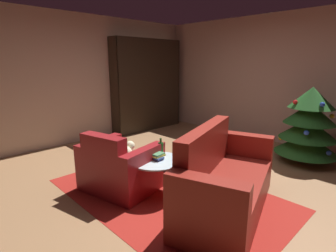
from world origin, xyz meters
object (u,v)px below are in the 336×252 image
book_stack_on_table (156,156)px  bottle_on_table (161,149)px  couch_red (224,183)px  decorated_tree (308,125)px  bookshelf_unit (152,86)px  coffee_table (156,163)px  armchair_red (120,168)px

book_stack_on_table → bottle_on_table: bearing=111.6°
bottle_on_table → couch_red: bearing=8.3°
bottle_on_table → decorated_tree: bearing=66.9°
bookshelf_unit → decorated_tree: bookshelf_unit is taller
coffee_table → decorated_tree: bearing=69.9°
armchair_red → book_stack_on_table: (0.40, 0.29, 0.21)m
bookshelf_unit → couch_red: size_ratio=1.17×
coffee_table → decorated_tree: 2.74m
armchair_red → couch_red: 1.38m
couch_red → decorated_tree: 2.29m
armchair_red → coffee_table: bearing=31.6°
bookshelf_unit → couch_red: 4.07m
couch_red → book_stack_on_table: bearing=-162.4°
armchair_red → decorated_tree: 3.16m
couch_red → bottle_on_table: couch_red is taller
bottle_on_table → decorated_tree: (1.02, 2.40, 0.09)m
couch_red → bottle_on_table: size_ratio=8.03×
coffee_table → book_stack_on_table: 0.10m
coffee_table → decorated_tree: size_ratio=0.52×
armchair_red → book_stack_on_table: armchair_red is taller
armchair_red → couch_red: bearing=24.1°
book_stack_on_table → bottle_on_table: size_ratio=0.96×
book_stack_on_table → coffee_table: bearing=-40.4°
coffee_table → bottle_on_table: 0.23m
couch_red → bottle_on_table: (-0.92, -0.13, 0.22)m
armchair_red → book_stack_on_table: size_ratio=4.73×
couch_red → bottle_on_table: 0.95m
couch_red → coffee_table: (-0.83, -0.30, 0.08)m
bookshelf_unit → armchair_red: 3.45m
couch_red → decorated_tree: bearing=87.3°
armchair_red → coffee_table: (0.43, 0.26, 0.12)m
bookshelf_unit → book_stack_on_table: 3.49m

